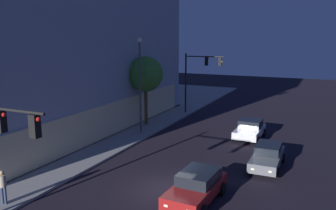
# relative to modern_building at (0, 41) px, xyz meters

# --- Properties ---
(ground_plane) EXTENTS (120.00, 120.00, 0.00)m
(ground_plane) POSITION_rel_modern_building_xyz_m (-8.30, -22.33, -8.12)
(ground_plane) COLOR black
(modern_building) EXTENTS (28.80, 27.20, 16.38)m
(modern_building) POSITION_rel_modern_building_xyz_m (0.00, 0.00, 0.00)
(modern_building) COLOR #4C4C51
(modern_building) RESTS_ON ground
(traffic_light_far_corner) EXTENTS (0.53, 4.31, 6.59)m
(traffic_light_far_corner) POSITION_rel_modern_building_xyz_m (10.85, -17.23, -3.26)
(traffic_light_far_corner) COLOR black
(traffic_light_far_corner) RESTS_ON sidewalk_corner
(street_lamp_sidewalk) EXTENTS (0.44, 0.44, 8.31)m
(street_lamp_sidewalk) POSITION_rel_modern_building_xyz_m (1.20, -15.26, -2.78)
(street_lamp_sidewalk) COLOR #494949
(street_lamp_sidewalk) RESTS_ON sidewalk_corner
(sidewalk_tree) EXTENTS (3.35, 3.35, 6.57)m
(sidewalk_tree) POSITION_rel_modern_building_xyz_m (3.98, -14.30, -3.11)
(sidewalk_tree) COLOR #50401E
(sidewalk_tree) RESTS_ON sidewalk_corner
(pedestrian_waiting) EXTENTS (0.36, 0.36, 1.79)m
(pedestrian_waiting) POSITION_rel_modern_building_xyz_m (-13.60, -15.59, -6.90)
(pedestrian_waiting) COLOR #2D3851
(pedestrian_waiting) RESTS_ON sidewalk_corner
(car_red) EXTENTS (4.66, 2.32, 1.58)m
(car_red) POSITION_rel_modern_building_xyz_m (-8.90, -24.26, -7.30)
(car_red) COLOR maroon
(car_red) RESTS_ON ground
(car_grey) EXTENTS (4.71, 2.02, 1.49)m
(car_grey) POSITION_rel_modern_building_xyz_m (-2.26, -26.81, -7.36)
(car_grey) COLOR slate
(car_grey) RESTS_ON ground
(car_white) EXTENTS (4.20, 2.26, 1.58)m
(car_white) POSITION_rel_modern_building_xyz_m (3.94, -24.34, -7.32)
(car_white) COLOR silver
(car_white) RESTS_ON ground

